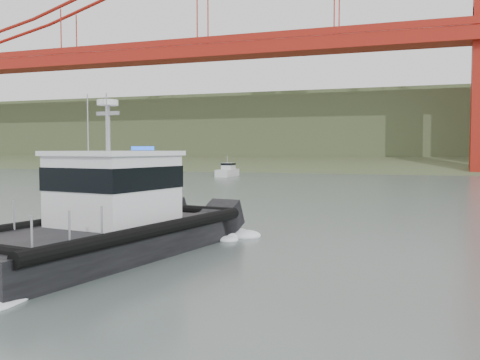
% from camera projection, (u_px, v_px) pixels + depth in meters
% --- Properties ---
extents(ground, '(400.00, 400.00, 0.00)m').
position_uv_depth(ground, '(136.00, 254.00, 20.68)').
color(ground, slate).
rests_on(ground, ground).
extents(headlands, '(500.00, 105.36, 27.12)m').
position_uv_depth(headlands, '(388.00, 138.00, 138.23)').
color(headlands, '#3D502E').
rests_on(headlands, ground).
extents(patrol_boat, '(6.41, 13.19, 6.14)m').
position_uv_depth(patrol_boat, '(108.00, 215.00, 20.42)').
color(patrol_boat, black).
rests_on(patrol_boat, ground).
extents(motorboat, '(2.18, 5.90, 3.20)m').
position_uv_depth(motorboat, '(228.00, 171.00, 80.04)').
color(motorboat, silver).
rests_on(motorboat, ground).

